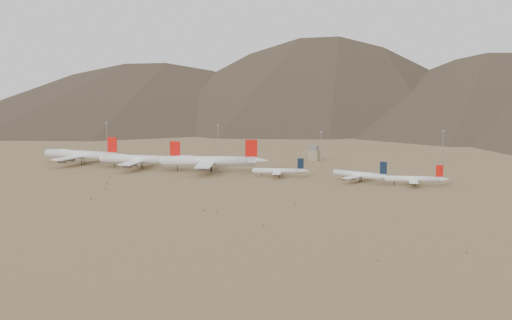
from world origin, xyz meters
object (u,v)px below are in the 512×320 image
at_px(widebody_east, 210,161).
at_px(control_tower, 314,154).
at_px(widebody_centre, 141,159).
at_px(narrowbody_a, 280,171).
at_px(widebody_west, 82,155).
at_px(narrowbody_b, 361,175).

bearing_deg(widebody_east, control_tower, 43.11).
relative_size(widebody_centre, narrowbody_a, 1.84).
relative_size(widebody_east, control_tower, 6.33).
xyz_separation_m(widebody_west, widebody_east, (110.50, 1.38, 0.40)).
xyz_separation_m(widebody_centre, narrowbody_a, (109.87, 2.05, -3.07)).
xyz_separation_m(widebody_west, narrowbody_b, (223.40, -3.18, -2.92)).
distance_m(narrowbody_b, control_tower, 117.29).
bearing_deg(control_tower, widebody_west, -149.19).
height_order(widebody_centre, narrowbody_b, widebody_centre).
bearing_deg(narrowbody_b, widebody_east, -166.16).
relative_size(widebody_east, narrowbody_a, 1.97).
bearing_deg(narrowbody_a, control_tower, 77.24).
height_order(widebody_west, widebody_east, widebody_east).
distance_m(widebody_west, widebody_east, 110.51).
distance_m(widebody_west, narrowbody_b, 223.44).
distance_m(widebody_east, control_tower, 105.08).
bearing_deg(control_tower, widebody_centre, -136.04).
xyz_separation_m(widebody_east, narrowbody_a, (55.50, -3.62, -3.87)).
distance_m(widebody_west, widebody_centre, 56.30).
height_order(widebody_east, narrowbody_a, widebody_east).
height_order(widebody_west, narrowbody_a, widebody_west).
bearing_deg(narrowbody_b, widebody_west, -164.66).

